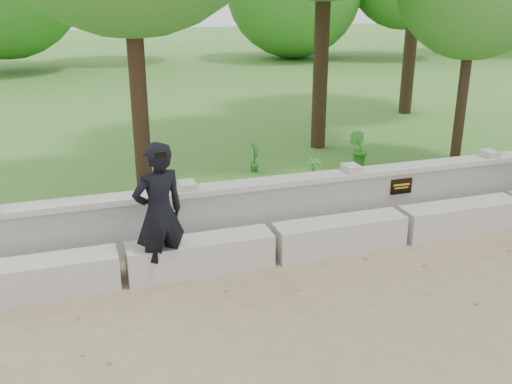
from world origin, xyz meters
TOP-DOWN VIEW (x-y plane):
  - ground at (0.00, 0.00)m, footprint 80.00×80.00m
  - lawn at (0.00, 14.00)m, footprint 40.00×22.00m
  - concrete_bench at (0.00, 1.90)m, footprint 11.90×0.45m
  - parapet_wall at (0.00, 2.60)m, footprint 12.50×0.35m
  - man_main at (-3.52, 1.80)m, footprint 0.76×0.69m
  - shrub_a at (-1.24, 4.99)m, footprint 0.34×0.38m
  - shrub_b at (0.79, 4.78)m, footprint 0.45×0.46m
  - shrub_d at (-0.62, 3.74)m, footprint 0.40×0.40m

SIDE VIEW (x-z plane):
  - ground at x=0.00m, z-range 0.00..0.00m
  - lawn at x=0.00m, z-range 0.00..0.25m
  - concrete_bench at x=0.00m, z-range 0.00..0.45m
  - parapet_wall at x=0.00m, z-range 0.01..0.91m
  - shrub_d at x=-0.62m, z-range 0.25..0.79m
  - shrub_a at x=-1.24m, z-range 0.25..0.84m
  - shrub_b at x=0.79m, z-range 0.25..0.90m
  - man_main at x=-3.52m, z-range 0.00..1.81m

